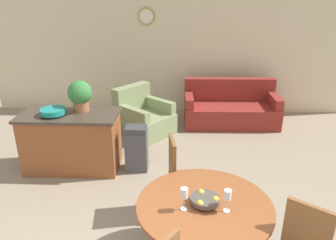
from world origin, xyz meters
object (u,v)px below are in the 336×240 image
Objects in this scene: wine_glass_left at (184,194)px; couch at (230,109)px; teal_bowl at (53,111)px; potted_plant at (80,95)px; dining_table at (204,219)px; fruit_bowl at (205,199)px; dining_chair_far_side at (181,173)px; trash_bin at (137,148)px; wine_glass_right at (228,196)px; armchair at (143,118)px; kitchen_island at (72,141)px.

wine_glass_left is 0.12× the size of couch.
teal_bowl is 0.46m from potted_plant.
teal_bowl is at bearing 139.11° from dining_table.
fruit_bowl is at bearing -28.65° from dining_table.
dining_chair_far_side is 2.18× the size of potted_plant.
wine_glass_left reaches higher than trash_bin.
potted_plant is at bearing 170.35° from trash_bin.
potted_plant is (-1.92, 2.10, 0.25)m from wine_glass_right.
wine_glass_right is at bearing -121.44° from armchair.
trash_bin is (-0.90, 1.87, -0.22)m from dining_table.
teal_bowl reaches higher than armchair.
armchair reaches higher than trash_bin.
potted_plant reaches higher than armchair.
couch is (2.52, 1.80, -0.86)m from potted_plant.
trash_bin is (-1.09, 1.96, -0.55)m from wine_glass_right.
potted_plant is (-1.73, 2.01, 0.59)m from dining_table.
couch is (2.87, 2.00, -0.66)m from teal_bowl.
dining_chair_far_side is 2.53m from armchair.
kitchen_island is 2.04× the size of trash_bin.
dining_table is 0.68× the size of couch.
wine_glass_left is 0.18× the size of armchair.
potted_plant reaches higher than kitchen_island.
dining_chair_far_side is 0.82× the size of armchair.
wine_glass_left is at bearing -156.83° from dining_table.
wine_glass_right reaches higher than couch.
trash_bin is at bearing -132.18° from couch.
dining_table is 2.67m from kitchen_island.
wine_glass_right is 2.97m from teal_bowl.
dining_table reaches higher than trash_bin.
fruit_bowl is at bearing -102.87° from couch.
couch is (1.01, 2.96, -0.25)m from dining_chair_far_side.
wine_glass_left is at bearing -127.50° from armchair.
dining_table is 2.72m from potted_plant.
couch reaches higher than trash_bin.
dining_chair_far_side is 0.91m from fruit_bowl.
teal_bowl is (-2.09, 1.81, 0.17)m from fruit_bowl.
armchair is at bearing 106.36° from fruit_bowl.
dining_table is 2.78× the size of potted_plant.
kitchen_island is at bearing -174.64° from armchair.
teal_bowl is 1.95m from armchair.
potted_plant is at bearing -136.71° from dining_chair_far_side.
potted_plant is at bearing 37.63° from kitchen_island.
trash_bin is (-0.70, 1.95, -0.55)m from wine_glass_left.
potted_plant is (-1.51, 1.16, 0.61)m from dining_chair_far_side.
fruit_bowl is at bearing -123.96° from armchair.
fruit_bowl is 0.39× the size of trash_bin.
potted_plant is 1.70m from armchair.
dining_table is at bearing 151.35° from fruit_bowl.
fruit_bowl is at bearing -49.30° from potted_plant.
armchair is at bearing -172.18° from dining_chair_far_side.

